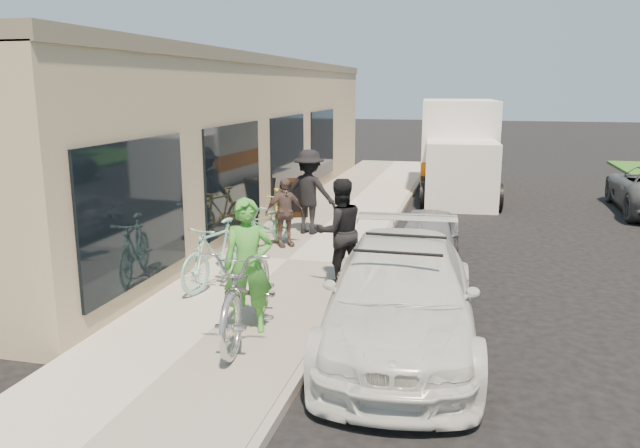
{
  "coord_description": "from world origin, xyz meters",
  "views": [
    {
      "loc": [
        1.44,
        -8.33,
        3.47
      ],
      "look_at": [
        -1.18,
        2.31,
        1.05
      ],
      "focal_mm": 35.0,
      "sensor_mm": 36.0,
      "label": 1
    }
  ],
  "objects_px": {
    "bike_rack": "(249,225)",
    "cruiser_bike_c": "(277,214)",
    "cruiser_bike_a": "(217,254)",
    "tandem_bike": "(248,288)",
    "bystander_a": "(309,192)",
    "sedan_white": "(401,296)",
    "moving_truck": "(458,153)",
    "cruiser_bike_b": "(266,225)",
    "sandwich_board": "(296,198)",
    "sedan_silver": "(428,237)",
    "woman_rider": "(248,266)",
    "man_standing": "(339,231)",
    "bystander_b": "(284,212)"
  },
  "relations": [
    {
      "from": "sedan_silver",
      "to": "bystander_a",
      "type": "bearing_deg",
      "value": 154.91
    },
    {
      "from": "tandem_bike",
      "to": "bystander_a",
      "type": "relative_size",
      "value": 1.31
    },
    {
      "from": "sedan_silver",
      "to": "cruiser_bike_a",
      "type": "xyz_separation_m",
      "value": [
        -3.31,
        -2.85,
        0.19
      ]
    },
    {
      "from": "man_standing",
      "to": "cruiser_bike_b",
      "type": "distance_m",
      "value": 2.79
    },
    {
      "from": "cruiser_bike_a",
      "to": "bike_rack",
      "type": "bearing_deg",
      "value": 112.66
    },
    {
      "from": "man_standing",
      "to": "cruiser_bike_b",
      "type": "bearing_deg",
      "value": -76.36
    },
    {
      "from": "sedan_silver",
      "to": "cruiser_bike_c",
      "type": "height_order",
      "value": "cruiser_bike_c"
    },
    {
      "from": "sedan_white",
      "to": "moving_truck",
      "type": "xyz_separation_m",
      "value": [
        0.35,
        12.87,
        0.64
      ]
    },
    {
      "from": "sandwich_board",
      "to": "cruiser_bike_b",
      "type": "relative_size",
      "value": 0.52
    },
    {
      "from": "woman_rider",
      "to": "bystander_b",
      "type": "distance_m",
      "value": 4.7
    },
    {
      "from": "cruiser_bike_b",
      "to": "cruiser_bike_c",
      "type": "relative_size",
      "value": 1.06
    },
    {
      "from": "cruiser_bike_a",
      "to": "woman_rider",
      "type": "bearing_deg",
      "value": -40.19
    },
    {
      "from": "sedan_silver",
      "to": "tandem_bike",
      "type": "height_order",
      "value": "tandem_bike"
    },
    {
      "from": "tandem_bike",
      "to": "cruiser_bike_a",
      "type": "bearing_deg",
      "value": 117.07
    },
    {
      "from": "sandwich_board",
      "to": "sedan_silver",
      "type": "bearing_deg",
      "value": -61.44
    },
    {
      "from": "bike_rack",
      "to": "bystander_b",
      "type": "distance_m",
      "value": 0.82
    },
    {
      "from": "man_standing",
      "to": "bystander_a",
      "type": "bearing_deg",
      "value": -99.45
    },
    {
      "from": "cruiser_bike_a",
      "to": "cruiser_bike_c",
      "type": "xyz_separation_m",
      "value": [
        -0.1,
        3.65,
        -0.03
      ]
    },
    {
      "from": "tandem_bike",
      "to": "woman_rider",
      "type": "bearing_deg",
      "value": 102.0
    },
    {
      "from": "bike_rack",
      "to": "bystander_a",
      "type": "relative_size",
      "value": 0.45
    },
    {
      "from": "woman_rider",
      "to": "sedan_silver",
      "type": "bearing_deg",
      "value": 48.0
    },
    {
      "from": "cruiser_bike_b",
      "to": "bystander_a",
      "type": "bearing_deg",
      "value": 84.12
    },
    {
      "from": "sedan_white",
      "to": "cruiser_bike_c",
      "type": "height_order",
      "value": "sedan_white"
    },
    {
      "from": "cruiser_bike_c",
      "to": "moving_truck",
      "type": "bearing_deg",
      "value": 44.53
    },
    {
      "from": "cruiser_bike_a",
      "to": "bystander_a",
      "type": "distance_m",
      "value": 4.2
    },
    {
      "from": "sedan_silver",
      "to": "man_standing",
      "type": "xyz_separation_m",
      "value": [
        -1.35,
        -2.17,
        0.54
      ]
    },
    {
      "from": "sandwich_board",
      "to": "sedan_silver",
      "type": "height_order",
      "value": "sandwich_board"
    },
    {
      "from": "tandem_bike",
      "to": "bystander_a",
      "type": "xyz_separation_m",
      "value": [
        -0.75,
        6.04,
        0.3
      ]
    },
    {
      "from": "moving_truck",
      "to": "man_standing",
      "type": "bearing_deg",
      "value": -102.86
    },
    {
      "from": "tandem_bike",
      "to": "cruiser_bike_b",
      "type": "xyz_separation_m",
      "value": [
        -1.27,
        4.48,
        -0.17
      ]
    },
    {
      "from": "sandwich_board",
      "to": "tandem_bike",
      "type": "distance_m",
      "value": 7.84
    },
    {
      "from": "cruiser_bike_b",
      "to": "bystander_a",
      "type": "height_order",
      "value": "bystander_a"
    },
    {
      "from": "sandwich_board",
      "to": "cruiser_bike_b",
      "type": "height_order",
      "value": "sandwich_board"
    },
    {
      "from": "cruiser_bike_a",
      "to": "sedan_white",
      "type": "bearing_deg",
      "value": -8.21
    },
    {
      "from": "cruiser_bike_b",
      "to": "bike_rack",
      "type": "bearing_deg",
      "value": -128.54
    },
    {
      "from": "sandwich_board",
      "to": "tandem_bike",
      "type": "bearing_deg",
      "value": -100.71
    },
    {
      "from": "cruiser_bike_c",
      "to": "woman_rider",
      "type": "bearing_deg",
      "value": -96.47
    },
    {
      "from": "sedan_silver",
      "to": "cruiser_bike_b",
      "type": "height_order",
      "value": "cruiser_bike_b"
    },
    {
      "from": "cruiser_bike_a",
      "to": "cruiser_bike_c",
      "type": "relative_size",
      "value": 1.06
    },
    {
      "from": "sedan_white",
      "to": "moving_truck",
      "type": "height_order",
      "value": "moving_truck"
    },
    {
      "from": "bystander_b",
      "to": "cruiser_bike_b",
      "type": "bearing_deg",
      "value": 178.74
    },
    {
      "from": "moving_truck",
      "to": "woman_rider",
      "type": "distance_m",
      "value": 13.43
    },
    {
      "from": "bike_rack",
      "to": "cruiser_bike_a",
      "type": "relative_size",
      "value": 0.47
    },
    {
      "from": "bike_rack",
      "to": "sedan_white",
      "type": "height_order",
      "value": "sedan_white"
    },
    {
      "from": "woman_rider",
      "to": "cruiser_bike_b",
      "type": "bearing_deg",
      "value": 88.22
    },
    {
      "from": "sedan_silver",
      "to": "cruiser_bike_b",
      "type": "xyz_separation_m",
      "value": [
        -3.32,
        -0.25,
        0.12
      ]
    },
    {
      "from": "moving_truck",
      "to": "bystander_a",
      "type": "xyz_separation_m",
      "value": [
        -3.1,
        -7.31,
        -0.23
      ]
    },
    {
      "from": "cruiser_bike_c",
      "to": "sandwich_board",
      "type": "bearing_deg",
      "value": 74.62
    },
    {
      "from": "man_standing",
      "to": "bystander_a",
      "type": "height_order",
      "value": "bystander_a"
    },
    {
      "from": "bike_rack",
      "to": "cruiser_bike_c",
      "type": "bearing_deg",
      "value": 80.58
    }
  ]
}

